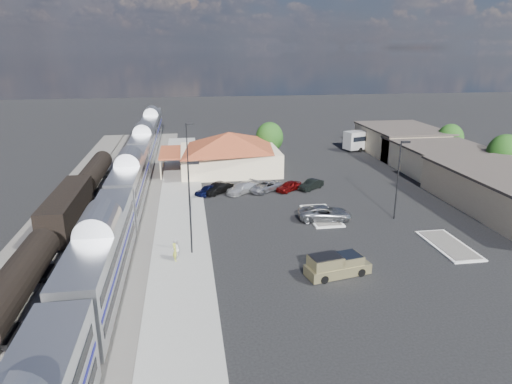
{
  "coord_description": "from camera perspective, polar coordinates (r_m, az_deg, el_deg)",
  "views": [
    {
      "loc": [
        -11.0,
        -45.74,
        18.62
      ],
      "look_at": [
        -3.4,
        3.6,
        2.8
      ],
      "focal_mm": 32.0,
      "sensor_mm": 36.0,
      "label": 1
    }
  ],
  "objects": [
    {
      "name": "pickup_truck",
      "position": [
        39.98,
        10.19,
        -9.01
      ],
      "size": [
        5.84,
        3.1,
        1.92
      ],
      "rotation": [
        0.0,
        0.0,
        1.78
      ],
      "color": "tan",
      "rests_on": "ground"
    },
    {
      "name": "lamp_plat_n",
      "position": [
        63.15,
        -8.51,
        5.25
      ],
      "size": [
        1.08,
        0.25,
        9.0
      ],
      "color": "black",
      "rests_on": "ground"
    },
    {
      "name": "platform",
      "position": [
        54.97,
        -9.29,
        -2.36
      ],
      "size": [
        5.5,
        92.0,
        0.18
      ],
      "primitive_type": "cube",
      "color": "gray",
      "rests_on": "ground"
    },
    {
      "name": "passenger_train",
      "position": [
        57.67,
        -15.38,
        1.09
      ],
      "size": [
        3.0,
        104.0,
        5.55
      ],
      "color": "silver",
      "rests_on": "ground"
    },
    {
      "name": "railbed",
      "position": [
        57.73,
        -18.25,
        -2.09
      ],
      "size": [
        16.0,
        100.0,
        0.12
      ],
      "primitive_type": "cube",
      "color": "#4C4944",
      "rests_on": "ground"
    },
    {
      "name": "tree_east_b",
      "position": [
        74.61,
        28.66,
        4.29
      ],
      "size": [
        4.94,
        4.94,
        6.96
      ],
      "color": "#382314",
      "rests_on": "ground"
    },
    {
      "name": "tree_east_c",
      "position": [
        85.98,
        23.11,
        6.23
      ],
      "size": [
        4.41,
        4.41,
        6.21
      ],
      "color": "#382314",
      "rests_on": "ground"
    },
    {
      "name": "parked_car_e",
      "position": [
        62.04,
        4.12,
        0.73
      ],
      "size": [
        4.2,
        3.7,
        1.37
      ],
      "primitive_type": "imported",
      "rotation": [
        0.0,
        0.0,
        -0.93
      ],
      "color": "maroon",
      "rests_on": "ground"
    },
    {
      "name": "parked_car_f",
      "position": [
        63.09,
        6.9,
        0.92
      ],
      "size": [
        4.1,
        3.59,
        1.34
      ],
      "primitive_type": "imported",
      "rotation": [
        0.0,
        0.0,
        -0.92
      ],
      "color": "black",
      "rests_on": "ground"
    },
    {
      "name": "coach_bus",
      "position": [
        90.43,
        14.27,
        6.55
      ],
      "size": [
        11.87,
        5.91,
        3.74
      ],
      "rotation": [
        0.0,
        0.0,
        1.88
      ],
      "color": "silver",
      "rests_on": "ground"
    },
    {
      "name": "parked_car_d",
      "position": [
        61.7,
        1.16,
        0.7
      ],
      "size": [
        5.53,
        4.76,
        1.41
      ],
      "primitive_type": "imported",
      "rotation": [
        0.0,
        0.0,
        -0.99
      ],
      "color": "gray",
      "rests_on": "ground"
    },
    {
      "name": "tree_depot",
      "position": [
        78.39,
        1.7,
        6.84
      ],
      "size": [
        4.71,
        4.71,
        6.63
      ],
      "color": "#382314",
      "rests_on": "ground"
    },
    {
      "name": "person_b",
      "position": [
        42.4,
        -10.06,
        -7.07
      ],
      "size": [
        0.87,
        1.03,
        1.9
      ],
      "primitive_type": "imported",
      "rotation": [
        0.0,
        0.0,
        -1.74
      ],
      "color": "silver",
      "rests_on": "platform"
    },
    {
      "name": "buildings_east",
      "position": [
        73.42,
        23.65,
        3.22
      ],
      "size": [
        14.4,
        51.4,
        4.8
      ],
      "color": "#C6B28C",
      "rests_on": "ground"
    },
    {
      "name": "lamp_plat_s",
      "position": [
        41.9,
        -8.17,
        -1.08
      ],
      "size": [
        1.08,
        0.25,
        9.0
      ],
      "color": "black",
      "rests_on": "ground"
    },
    {
      "name": "ground",
      "position": [
        50.6,
        4.44,
        -4.07
      ],
      "size": [
        280.0,
        280.0,
        0.0
      ],
      "primitive_type": "plane",
      "color": "black",
      "rests_on": "ground"
    },
    {
      "name": "station_depot",
      "position": [
        71.73,
        -3.41,
        5.08
      ],
      "size": [
        18.35,
        12.24,
        6.2
      ],
      "color": "beige",
      "rests_on": "ground"
    },
    {
      "name": "freight_cars",
      "position": [
        52.98,
        -22.48,
        -2.18
      ],
      "size": [
        2.8,
        46.0,
        4.0
      ],
      "color": "black",
      "rests_on": "ground"
    },
    {
      "name": "lamp_lot",
      "position": [
        52.93,
        17.45,
        2.23
      ],
      "size": [
        1.08,
        0.25,
        9.0
      ],
      "color": "black",
      "rests_on": "ground"
    },
    {
      "name": "person_a",
      "position": [
        42.09,
        -10.1,
        -7.38
      ],
      "size": [
        0.57,
        0.72,
        1.74
      ],
      "primitive_type": "imported",
      "rotation": [
        0.0,
        0.0,
        1.84
      ],
      "color": "#B1BA3A",
      "rests_on": "platform"
    },
    {
      "name": "traffic_island_south",
      "position": [
        53.36,
        8.15,
        -2.91
      ],
      "size": [
        3.3,
        7.5,
        0.21
      ],
      "color": "silver",
      "rests_on": "ground"
    },
    {
      "name": "parked_car_c",
      "position": [
        60.96,
        -1.75,
        0.5
      ],
      "size": [
        5.17,
        4.64,
        1.44
      ],
      "primitive_type": "imported",
      "rotation": [
        0.0,
        0.0,
        -0.91
      ],
      "color": "silver",
      "rests_on": "ground"
    },
    {
      "name": "parked_car_a",
      "position": [
        60.62,
        -6.0,
        0.26
      ],
      "size": [
        4.05,
        3.73,
        1.34
      ],
      "primitive_type": "imported",
      "rotation": [
        0.0,
        0.0,
        -0.88
      ],
      "color": "#0B1038",
      "rests_on": "ground"
    },
    {
      "name": "traffic_island_north",
      "position": [
        48.91,
        22.95,
        -6.14
      ],
      "size": [
        3.3,
        7.5,
        0.21
      ],
      "color": "silver",
      "rests_on": "ground"
    },
    {
      "name": "suv",
      "position": [
        51.94,
        8.63,
        -2.66
      ],
      "size": [
        6.33,
        3.65,
        1.66
      ],
      "primitive_type": "imported",
      "rotation": [
        0.0,
        0.0,
        1.41
      ],
      "color": "gray",
      "rests_on": "ground"
    },
    {
      "name": "parked_car_b",
      "position": [
        60.96,
        -4.77,
        0.46
      ],
      "size": [
        4.52,
        3.98,
        1.48
      ],
      "primitive_type": "imported",
      "rotation": [
        0.0,
        0.0,
        -0.92
      ],
      "color": "black",
      "rests_on": "ground"
    }
  ]
}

